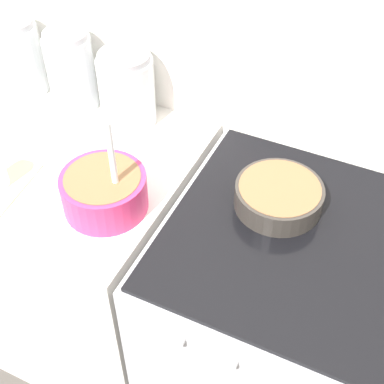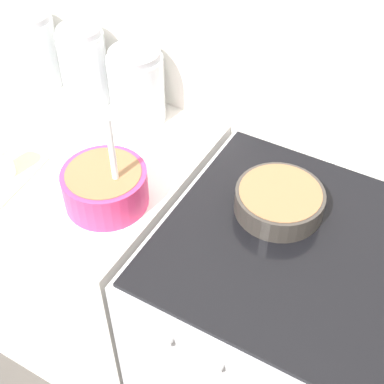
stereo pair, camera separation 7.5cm
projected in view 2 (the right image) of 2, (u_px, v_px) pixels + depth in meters
name	position (u px, v px, depth m)	size (l,w,h in m)	color
wall_back	(241.00, 30.00, 1.46)	(4.56, 0.05, 2.40)	white
countertop_cabinet	(83.00, 243.00, 1.90)	(0.78, 0.68, 0.89)	silver
stove	(287.00, 340.00, 1.63)	(0.74, 0.70, 0.89)	silver
mixing_bowl	(105.00, 185.00, 1.39)	(0.22, 0.22, 0.29)	#E0336B
baking_pan	(279.00, 200.00, 1.38)	(0.23, 0.23, 0.07)	#38332D
storage_jar_left	(37.00, 55.00, 1.76)	(0.15, 0.15, 0.25)	silver
storage_jar_middle	(85.00, 71.00, 1.68)	(0.15, 0.15, 0.25)	silver
storage_jar_right	(137.00, 91.00, 1.62)	(0.17, 0.17, 0.23)	silver
tin_can	(0.00, 162.00, 1.46)	(0.07, 0.07, 0.10)	silver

